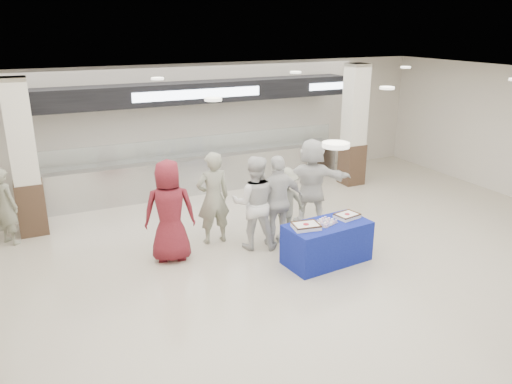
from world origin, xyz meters
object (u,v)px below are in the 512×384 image
soldier_a (213,198)px  soldier_b (284,204)px  civilian_white (311,182)px  soldier_bg (6,206)px  chef_tall (255,203)px  cupcake_tray (326,222)px  civilian_maroon (170,211)px  sheet_cake_right (347,215)px  chef_short (278,201)px  sheet_cake_left (306,226)px  display_table (327,243)px

soldier_a → soldier_b: (1.35, -0.43, -0.18)m
civilian_white → soldier_bg: size_ratio=1.21×
chef_tall → soldier_bg: chef_tall is taller
cupcake_tray → civilian_maroon: bearing=152.7°
civilian_maroon → chef_tall: civilian_maroon is taller
chef_tall → soldier_bg: (-4.32, 2.25, -0.14)m
soldier_a → soldier_bg: size_ratio=1.19×
sheet_cake_right → chef_tall: (-1.40, 1.04, 0.12)m
soldier_a → chef_short: size_ratio=1.02×
civilian_maroon → chef_short: civilian_maroon is taller
sheet_cake_left → soldier_a: bearing=122.3°
chef_tall → sheet_cake_left: bearing=135.7°
chef_short → civilian_white: civilian_white is taller
civilian_white → soldier_a: bearing=26.2°
chef_short → cupcake_tray: bearing=112.9°
sheet_cake_left → soldier_b: bearing=78.5°
cupcake_tray → soldier_bg: size_ratio=0.30×
display_table → civilian_maroon: bearing=147.1°
display_table → civilian_white: bearing=62.3°
civilian_maroon → soldier_bg: (-2.71, 2.08, -0.17)m
display_table → soldier_b: bearing=93.4°
chef_tall → civilian_white: civilian_white is taller
sheet_cake_right → chef_tall: size_ratio=0.26×
sheet_cake_left → civilian_maroon: size_ratio=0.27×
chef_tall → soldier_bg: bearing=-3.6°
sheet_cake_right → cupcake_tray: 0.53m
display_table → chef_short: (-0.46, 1.04, 0.53)m
cupcake_tray → soldier_a: (-1.51, 1.69, 0.15)m
civilian_maroon → display_table: bearing=166.7°
chef_short → civilian_white: 1.38m
civilian_white → cupcake_tray: bearing=91.5°
chef_tall → soldier_b: chef_tall is taller
chef_tall → sheet_cake_right: bearing=167.5°
cupcake_tray → civilian_white: 1.90m
cupcake_tray → chef_tall: size_ratio=0.25×
display_table → chef_tall: 1.56m
display_table → chef_tall: bearing=123.6°
display_table → chef_tall: chef_tall is taller
sheet_cake_left → soldier_a: (-1.09, 1.72, 0.13)m
civilian_maroon → chef_tall: (1.61, -0.17, -0.03)m
civilian_maroon → soldier_b: size_ratio=1.28×
soldier_b → civilian_white: bearing=-155.9°
cupcake_tray → chef_short: (-0.42, 1.02, 0.13)m
civilian_white → chef_short: bearing=56.4°
display_table → soldier_bg: soldier_bg is taller
sheet_cake_left → sheet_cake_right: (0.94, 0.11, -0.00)m
chef_short → soldier_bg: chef_short is taller
soldier_a → soldier_bg: soldier_a is taller
cupcake_tray → soldier_a: 2.27m
soldier_a → sheet_cake_right: bearing=141.7°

